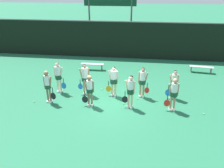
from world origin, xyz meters
TOP-DOWN VIEW (x-y plane):
  - ground_plane at (0.00, 0.00)m, footprint 140.00×140.00m
  - fence_windscreen at (0.00, 7.65)m, footprint 60.00×0.08m
  - scoreboard at (-1.32, 8.66)m, footprint 4.36×0.15m
  - bench_courtside at (-2.04, 4.50)m, footprint 1.67×0.40m
  - bench_far at (5.72, 4.98)m, footprint 1.65×0.56m
  - player_0 at (-3.26, -0.59)m, footprint 0.60×0.33m
  - player_1 at (-1.04, -0.67)m, footprint 0.63×0.34m
  - player_2 at (0.99, -0.60)m, footprint 0.63×0.35m
  - player_3 at (3.07, -0.56)m, footprint 0.65×0.36m
  - player_4 at (-3.13, 0.63)m, footprint 0.64×0.36m
  - player_5 at (-1.58, 0.58)m, footprint 0.67×0.39m
  - player_6 at (0.01, 0.57)m, footprint 0.69×0.40m
  - player_7 at (1.57, 0.67)m, footprint 0.63×0.36m
  - player_8 at (3.24, 0.71)m, footprint 0.63×0.35m
  - tennis_ball_0 at (4.55, -0.80)m, footprint 0.06×0.06m
  - tennis_ball_1 at (-4.08, -0.74)m, footprint 0.07×0.07m
  - tennis_ball_2 at (1.46, 1.54)m, footprint 0.07×0.07m
  - tennis_ball_3 at (-0.78, 1.22)m, footprint 0.07×0.07m
  - tennis_ball_4 at (0.77, 1.60)m, footprint 0.07×0.07m
  - tennis_ball_5 at (-0.05, 1.40)m, footprint 0.06×0.06m
  - tennis_ball_6 at (1.36, 0.31)m, footprint 0.07×0.07m
  - tennis_ball_7 at (0.65, -0.31)m, footprint 0.07×0.07m

SIDE VIEW (x-z plane):
  - ground_plane at x=0.00m, z-range 0.00..0.00m
  - tennis_ball_5 at x=-0.05m, z-range 0.00..0.06m
  - tennis_ball_0 at x=4.55m, z-range 0.00..0.06m
  - tennis_ball_6 at x=1.36m, z-range 0.00..0.07m
  - tennis_ball_2 at x=1.46m, z-range 0.00..0.07m
  - tennis_ball_1 at x=-4.08m, z-range 0.00..0.07m
  - tennis_ball_3 at x=-0.78m, z-range 0.00..0.07m
  - tennis_ball_4 at x=0.77m, z-range 0.00..0.07m
  - tennis_ball_7 at x=0.65m, z-range 0.00..0.07m
  - bench_far at x=5.72m, z-range 0.15..0.59m
  - bench_courtside at x=-2.04m, z-range 0.16..0.61m
  - player_8 at x=3.24m, z-range 0.13..1.76m
  - player_1 at x=-1.04m, z-range 0.15..1.81m
  - player_3 at x=3.07m, z-range 0.16..1.85m
  - player_7 at x=1.57m, z-range 0.15..1.86m
  - player_6 at x=0.01m, z-range 0.16..1.87m
  - player_2 at x=0.99m, z-range 0.16..1.90m
  - player_0 at x=-3.26m, z-range 0.16..1.93m
  - player_4 at x=-3.13m, z-range 0.16..1.97m
  - player_5 at x=-1.58m, z-range 0.17..1.96m
  - fence_windscreen at x=0.00m, z-range 0.01..3.08m
  - scoreboard at x=-1.32m, z-range 1.65..7.34m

